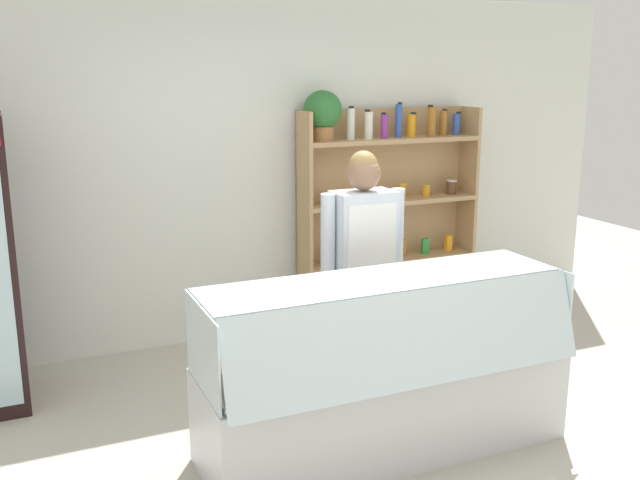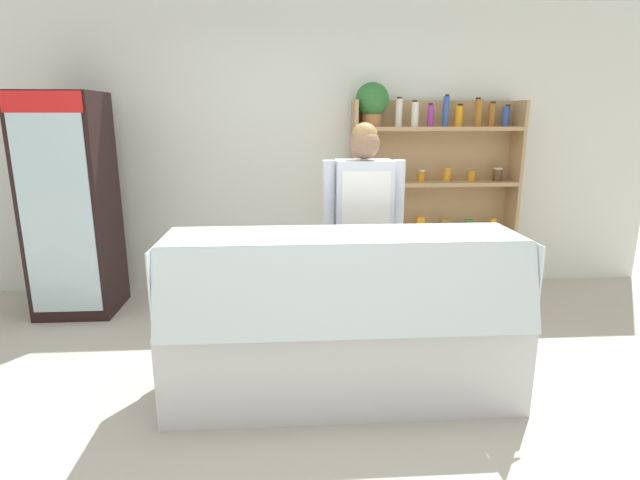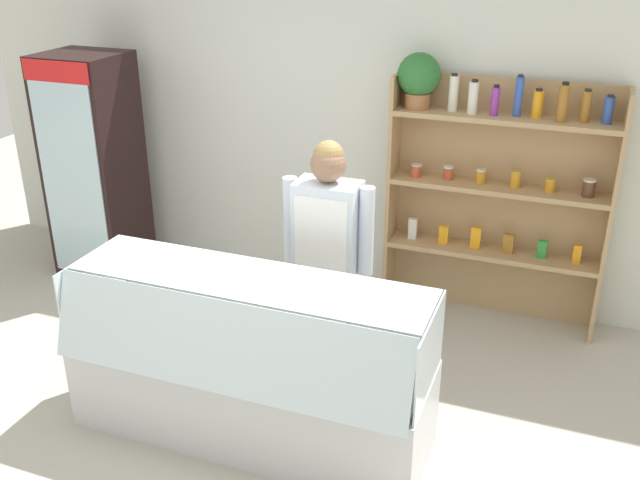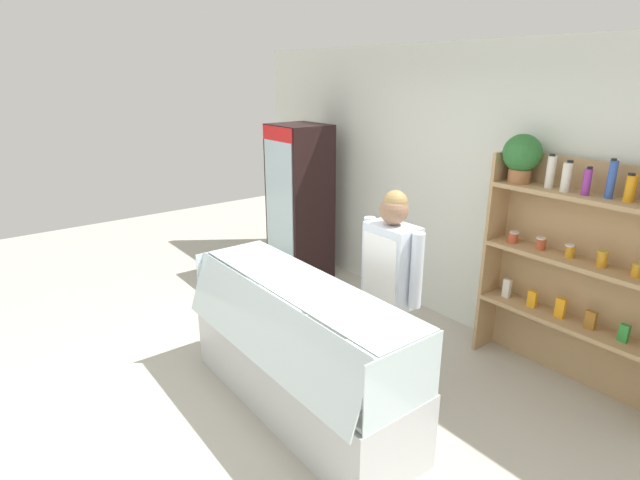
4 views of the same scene
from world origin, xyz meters
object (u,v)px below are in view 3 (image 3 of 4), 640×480
deli_display_case (250,388)px  shop_clerk (327,246)px  shelving_unit (485,174)px  drinks_fridge (95,168)px

deli_display_case → shop_clerk: 0.98m
shelving_unit → shop_clerk: (-0.76, -1.22, -0.17)m
shelving_unit → shop_clerk: size_ratio=1.21×
shelving_unit → deli_display_case: size_ratio=0.95×
shelving_unit → drinks_fridge: bearing=-172.7°
drinks_fridge → deli_display_case: (2.14, -1.53, -0.62)m
drinks_fridge → deli_display_case: bearing=-35.5°
drinks_fridge → shelving_unit: (3.12, 0.40, 0.20)m
shelving_unit → shop_clerk: shelving_unit is taller
drinks_fridge → deli_display_case: 2.70m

